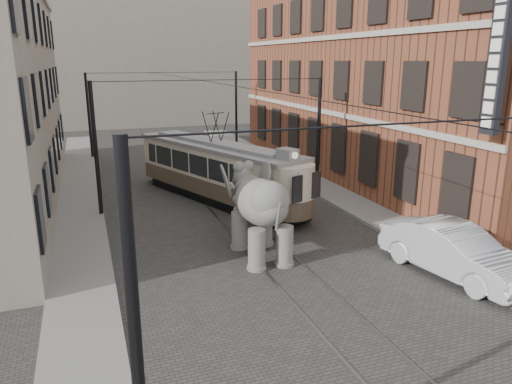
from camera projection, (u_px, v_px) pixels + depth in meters
name	position (u px, v px, depth m)	size (l,w,h in m)	color
ground	(264.00, 248.00, 18.19)	(120.00, 120.00, 0.00)	#3A3835
tram_rails	(264.00, 247.00, 18.19)	(1.54, 80.00, 0.02)	slate
sidewalk_right	(398.00, 228.00, 20.12)	(2.00, 60.00, 0.15)	slate
sidewalk_left	(81.00, 270.00, 16.06)	(2.00, 60.00, 0.15)	slate
brick_building	(386.00, 75.00, 28.34)	(8.00, 26.00, 12.00)	brown
distant_block	(136.00, 58.00, 52.66)	(28.00, 10.00, 14.00)	gray
catenary	(221.00, 147.00, 21.87)	(11.00, 30.20, 6.00)	black
tram	(216.00, 157.00, 23.75)	(2.29, 11.10, 4.40)	beige
elephant	(261.00, 215.00, 16.99)	(2.83, 5.14, 3.15)	slate
parked_car	(454.00, 251.00, 15.71)	(1.79, 5.08, 1.68)	#B8B8BD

